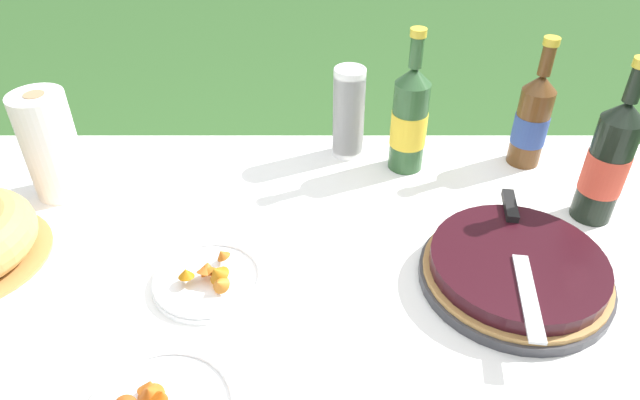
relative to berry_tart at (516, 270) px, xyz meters
The scene contains 10 objects.
garden_table 0.40m from the berry_tart, behind, with size 1.64×0.97×0.66m.
tablecloth 0.39m from the berry_tart, behind, with size 1.65×0.98×0.10m.
berry_tart is the anchor object (origin of this frame).
serving_knife 0.05m from the berry_tart, 81.94° to the left, with size 0.08×0.37×0.01m.
cup_stack 0.52m from the berry_tart, 122.72° to the left, with size 0.07×0.07×0.21m.
cider_bottle_green 0.41m from the berry_tart, 111.46° to the left, with size 0.08×0.08×0.32m.
cider_bottle_amber 0.42m from the berry_tart, 71.97° to the left, with size 0.08×0.08×0.30m.
juice_bottle_red 0.30m from the berry_tart, 42.59° to the left, with size 0.08×0.08×0.34m.
snack_plate_near 0.54m from the berry_tart, behind, with size 0.20×0.20×0.06m.
paper_towel_roll 0.94m from the berry_tart, 162.80° to the left, with size 0.11×0.11×0.23m.
Camera 1 is at (0.04, -0.75, 1.39)m, focal length 32.00 mm.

